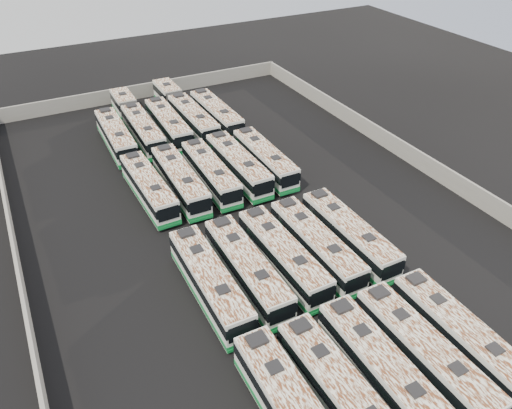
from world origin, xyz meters
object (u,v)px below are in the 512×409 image
at_px(bus_midfront_far_left, 210,282).
at_px(bus_midfront_far_right, 349,234).
at_px(bus_front_left, 342,395).
at_px(bus_midfront_center, 283,256).
at_px(bus_midback_right, 238,165).
at_px(bus_midback_far_right, 265,159).
at_px(bus_back_right, 184,110).
at_px(bus_midfront_left, 247,269).
at_px(bus_front_center, 384,373).
at_px(bus_midback_center, 211,173).
at_px(bus_front_right, 424,354).
at_px(bus_back_far_left, 116,136).
at_px(bus_midfront_right, 316,245).
at_px(bus_back_far_right, 216,114).
at_px(bus_midback_far_left, 149,188).
at_px(bus_back_left, 137,121).
at_px(bus_front_far_right, 460,337).
at_px(bus_back_center, 168,125).
at_px(bus_midback_left, 180,180).

bearing_deg(bus_midfront_far_left, bus_midfront_far_right, 0.42).
bearing_deg(bus_front_left, bus_midfront_center, 74.28).
height_order(bus_midfront_far_left, bus_midfront_center, bus_midfront_far_left).
xyz_separation_m(bus_midback_right, bus_midback_far_right, (3.44, -0.06, -0.06)).
relative_size(bus_midfront_far_left, bus_back_right, 0.64).
bearing_deg(bus_midfront_far_right, bus_midfront_left, 179.28).
xyz_separation_m(bus_front_left, bus_midfront_far_left, (-3.46, 13.72, 0.02)).
xyz_separation_m(bus_front_center, bus_midfront_left, (-3.52, 13.68, -0.00)).
distance_m(bus_midback_center, bus_midback_far_right, 6.89).
distance_m(bus_front_center, bus_midback_right, 30.19).
bearing_deg(bus_midfront_left, bus_front_right, -62.45).
height_order(bus_front_right, bus_back_far_left, bus_front_right).
bearing_deg(bus_midfront_right, bus_midback_center, 101.70).
bearing_deg(bus_back_far_right, bus_midfront_right, -97.00).
xyz_separation_m(bus_midback_far_left, bus_back_left, (3.60, 16.92, 0.02)).
relative_size(bus_front_far_right, bus_back_left, 0.64).
bearing_deg(bus_back_far_right, bus_back_left, 162.97).
bearing_deg(bus_midback_far_right, bus_midfront_left, -122.14).
bearing_deg(bus_back_far_left, bus_midback_far_left, -88.73).
bearing_deg(bus_midfront_far_left, bus_front_far_right, -43.90).
bearing_deg(bus_midback_center, bus_back_left, 102.81).
bearing_deg(bus_back_center, bus_midback_far_left, -115.60).
xyz_separation_m(bus_midfront_far_left, bus_back_center, (6.99, 30.30, 0.01)).
bearing_deg(bus_front_left, bus_front_far_right, -1.01).
bearing_deg(bus_midfront_center, bus_midfront_right, -1.82).
bearing_deg(bus_midfront_right, bus_midfront_far_right, -2.15).
xyz_separation_m(bus_midback_far_left, bus_midback_far_right, (13.95, -0.19, 0.01)).
distance_m(bus_back_left, bus_back_right, 6.91).
height_order(bus_midfront_center, bus_midfront_far_right, bus_midfront_far_right).
bearing_deg(bus_midback_left, bus_front_right, -75.64).
xyz_separation_m(bus_midback_right, bus_back_right, (-0.01, 17.27, 0.00)).
bearing_deg(bus_midfront_left, bus_back_center, 83.80).
relative_size(bus_midback_right, bus_back_far_left, 1.01).
bearing_deg(bus_midback_far_left, bus_back_left, 76.55).
relative_size(bus_midfront_far_left, bus_back_left, 0.66).
distance_m(bus_midfront_far_right, bus_back_far_left, 33.27).
bearing_deg(bus_back_far_left, bus_front_right, -75.30).
bearing_deg(bus_midback_center, bus_midfront_far_left, -112.00).
bearing_deg(bus_midback_right, bus_front_center, -96.85).
height_order(bus_front_center, bus_midfront_far_right, bus_front_center).
distance_m(bus_midfront_far_right, bus_back_center, 31.12).
bearing_deg(bus_back_right, bus_back_center, -136.66).
bearing_deg(bus_back_far_left, bus_front_left, -84.24).
xyz_separation_m(bus_front_far_right, bus_midfront_right, (-3.53, 13.79, 0.02)).
xyz_separation_m(bus_midfront_center, bus_back_far_left, (-7.08, 29.98, 0.01)).
xyz_separation_m(bus_front_left, bus_midback_right, (7.04, 30.10, 0.02)).
relative_size(bus_midfront_left, bus_midback_far_left, 1.03).
distance_m(bus_front_left, bus_midback_far_left, 30.43).
xyz_separation_m(bus_midback_far_left, bus_back_far_right, (13.94, 13.84, 0.06)).
bearing_deg(bus_back_right, bus_midfront_far_left, -107.71).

